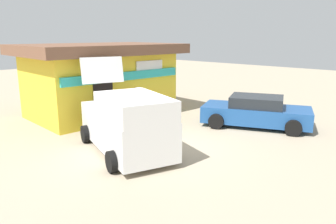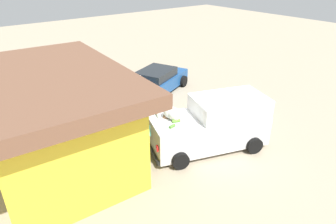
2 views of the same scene
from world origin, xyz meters
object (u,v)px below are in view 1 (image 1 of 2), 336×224
at_px(delivery_van, 127,123).
at_px(vendor_standing, 138,105).
at_px(parked_sedan, 256,112).
at_px(unloaded_banana_pile, 99,124).
at_px(customer_bending, 117,112).
at_px(storefront_bar, 101,78).
at_px(paint_bucket, 173,110).

distance_m(delivery_van, vendor_standing, 3.02).
bearing_deg(parked_sedan, unloaded_banana_pile, 135.86).
relative_size(parked_sedan, unloaded_banana_pile, 5.93).
relative_size(vendor_standing, customer_bending, 1.09).
xyz_separation_m(storefront_bar, paint_bucket, (2.34, -2.50, -1.53)).
distance_m(customer_bending, paint_bucket, 4.09).
bearing_deg(unloaded_banana_pile, parked_sedan, -44.14).
distance_m(storefront_bar, vendor_standing, 3.10).
xyz_separation_m(parked_sedan, customer_bending, (-4.71, 3.23, 0.29)).
height_order(vendor_standing, unloaded_banana_pile, vendor_standing).
xyz_separation_m(delivery_van, vendor_standing, (2.27, 1.99, -0.04)).
relative_size(parked_sedan, customer_bending, 3.10).
bearing_deg(parked_sedan, delivery_van, 165.22).
bearing_deg(paint_bucket, unloaded_banana_pile, 172.13).
bearing_deg(paint_bucket, parked_sedan, -79.31).
xyz_separation_m(vendor_standing, unloaded_banana_pile, (-1.25, 1.02, -0.75)).
bearing_deg(delivery_van, unloaded_banana_pile, 71.34).
xyz_separation_m(storefront_bar, unloaded_banana_pile, (-1.55, -1.96, -1.55)).
bearing_deg(storefront_bar, paint_bucket, -46.86).
height_order(delivery_van, vendor_standing, delivery_van).
bearing_deg(customer_bending, unloaded_banana_pile, 86.80).
relative_size(vendor_standing, unloaded_banana_pile, 2.09).
relative_size(storefront_bar, delivery_van, 1.53).
relative_size(parked_sedan, vendor_standing, 2.84).
bearing_deg(unloaded_banana_pile, storefront_bar, 51.59).
xyz_separation_m(parked_sedan, unloaded_banana_pile, (-4.64, 4.50, -0.42)).
bearing_deg(storefront_bar, parked_sedan, -64.46).
bearing_deg(storefront_bar, customer_bending, -116.66).
distance_m(parked_sedan, customer_bending, 5.72).
distance_m(parked_sedan, unloaded_banana_pile, 6.48).
distance_m(unloaded_banana_pile, paint_bucket, 3.93).
height_order(unloaded_banana_pile, paint_bucket, unloaded_banana_pile).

